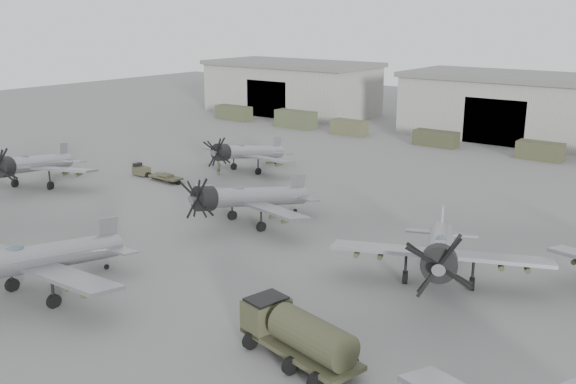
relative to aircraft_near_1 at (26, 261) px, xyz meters
name	(u,v)px	position (x,y,z in m)	size (l,w,h in m)	color
ground	(183,279)	(4.98, 7.76, -2.48)	(220.00, 220.00, 0.00)	#595957
hangar_left	(291,87)	(-33.02, 69.73, 1.89)	(29.00, 14.80, 8.70)	#9D9E94
hangar_center	(513,106)	(4.98, 69.73, 1.89)	(29.00, 14.80, 8.70)	#9D9E94
support_truck_0	(234,113)	(-35.64, 57.76, -1.36)	(6.23, 2.20, 2.25)	#3F442D
support_truck_1	(296,119)	(-23.20, 57.76, -1.19)	(6.51, 2.20, 2.58)	#424A30
support_truck_2	(349,127)	(-13.78, 57.76, -1.43)	(5.15, 2.20, 2.09)	#494C31
support_truck_3	(436,138)	(-0.60, 57.76, -1.49)	(5.67, 2.20, 1.97)	#383A26
support_truck_4	(540,151)	(12.56, 57.76, -1.44)	(5.21, 2.20, 2.08)	#3E3F29
aircraft_near_1	(26,261)	(0.00, 0.00, 0.00)	(13.64, 12.27, 5.45)	gray
aircraft_mid_0	(29,165)	(-23.10, 14.28, -0.09)	(12.84, 11.64, 5.25)	gray
aircraft_mid_1	(245,198)	(1.05, 18.37, -0.15)	(12.92, 11.63, 5.13)	gray
aircraft_mid_2	(440,250)	(18.64, 16.55, -0.01)	(13.36, 12.09, 5.44)	#94969C
aircraft_far_0	(245,153)	(-10.86, 32.04, -0.31)	(11.92, 10.72, 4.78)	gray
fuel_tanker	(299,332)	(16.93, 4.15, -0.96)	(7.20, 3.68, 2.65)	#393A26
tug_trailer	(150,173)	(-17.05, 24.15, -1.98)	(6.69, 1.50, 1.34)	#3A3926
ground_crew	(219,167)	(-12.37, 29.54, -1.68)	(0.58, 0.38, 1.60)	#343824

